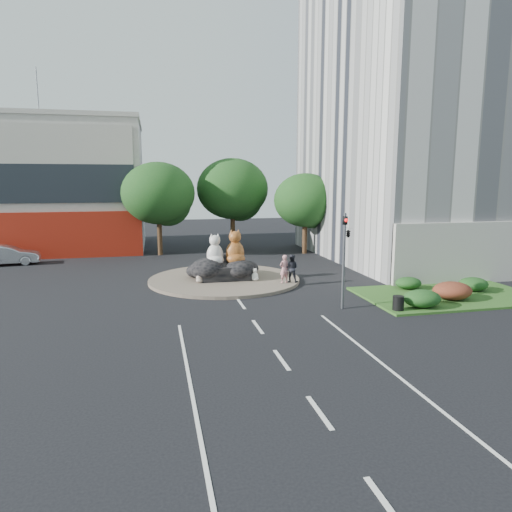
{
  "coord_description": "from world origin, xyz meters",
  "views": [
    {
      "loc": [
        -4.48,
        -19.55,
        6.61
      ],
      "look_at": [
        1.65,
        7.68,
        2.0
      ],
      "focal_mm": 32.0,
      "sensor_mm": 36.0,
      "label": 1
    }
  ],
  "objects_px": {
    "pedestrian_dark": "(291,268)",
    "cat_tabby": "(235,247)",
    "kitten_white": "(255,274)",
    "pedestrian_pink": "(284,269)",
    "litter_bin": "(398,303)",
    "kitten_calico": "(199,276)",
    "cat_white": "(215,249)",
    "parked_car": "(7,255)"
  },
  "relations": [
    {
      "from": "cat_white",
      "to": "pedestrian_pink",
      "type": "xyz_separation_m",
      "value": [
        4.1,
        -2.22,
        -1.06
      ]
    },
    {
      "from": "cat_white",
      "to": "kitten_calico",
      "type": "height_order",
      "value": "cat_white"
    },
    {
      "from": "cat_white",
      "to": "kitten_white",
      "type": "xyz_separation_m",
      "value": [
        2.43,
        -1.19,
        -1.53
      ]
    },
    {
      "from": "kitten_calico",
      "to": "kitten_white",
      "type": "bearing_deg",
      "value": 28.05
    },
    {
      "from": "kitten_white",
      "to": "pedestrian_pink",
      "type": "height_order",
      "value": "pedestrian_pink"
    },
    {
      "from": "pedestrian_pink",
      "to": "parked_car",
      "type": "relative_size",
      "value": 0.38
    },
    {
      "from": "cat_white",
      "to": "kitten_white",
      "type": "bearing_deg",
      "value": -29.8
    },
    {
      "from": "kitten_white",
      "to": "pedestrian_pink",
      "type": "bearing_deg",
      "value": -39.5
    },
    {
      "from": "cat_white",
      "to": "pedestrian_pink",
      "type": "relative_size",
      "value": 1.18
    },
    {
      "from": "kitten_calico",
      "to": "pedestrian_pink",
      "type": "bearing_deg",
      "value": 18.05
    },
    {
      "from": "cat_tabby",
      "to": "pedestrian_pink",
      "type": "xyz_separation_m",
      "value": [
        2.76,
        -2.18,
        -1.18
      ]
    },
    {
      "from": "cat_white",
      "to": "litter_bin",
      "type": "bearing_deg",
      "value": -52.28
    },
    {
      "from": "pedestrian_pink",
      "to": "pedestrian_dark",
      "type": "relative_size",
      "value": 1.0
    },
    {
      "from": "kitten_white",
      "to": "litter_bin",
      "type": "distance_m",
      "value": 9.81
    },
    {
      "from": "pedestrian_dark",
      "to": "parked_car",
      "type": "distance_m",
      "value": 23.12
    },
    {
      "from": "cat_white",
      "to": "pedestrian_dark",
      "type": "distance_m",
      "value": 5.18
    },
    {
      "from": "kitten_white",
      "to": "parked_car",
      "type": "bearing_deg",
      "value": 140.78
    },
    {
      "from": "cat_white",
      "to": "pedestrian_pink",
      "type": "height_order",
      "value": "cat_white"
    },
    {
      "from": "kitten_calico",
      "to": "parked_car",
      "type": "relative_size",
      "value": 0.19
    },
    {
      "from": "cat_tabby",
      "to": "parked_car",
      "type": "height_order",
      "value": "cat_tabby"
    },
    {
      "from": "cat_tabby",
      "to": "litter_bin",
      "type": "bearing_deg",
      "value": -55.5
    },
    {
      "from": "pedestrian_pink",
      "to": "litter_bin",
      "type": "bearing_deg",
      "value": 102.05
    },
    {
      "from": "pedestrian_pink",
      "to": "cat_white",
      "type": "bearing_deg",
      "value": -46.36
    },
    {
      "from": "cat_white",
      "to": "cat_tabby",
      "type": "distance_m",
      "value": 1.34
    },
    {
      "from": "kitten_calico",
      "to": "pedestrian_pink",
      "type": "relative_size",
      "value": 0.49
    },
    {
      "from": "pedestrian_dark",
      "to": "cat_tabby",
      "type": "bearing_deg",
      "value": -8.87
    },
    {
      "from": "pedestrian_pink",
      "to": "kitten_calico",
      "type": "bearing_deg",
      "value": -31.19
    },
    {
      "from": "kitten_calico",
      "to": "kitten_white",
      "type": "distance_m",
      "value": 3.58
    },
    {
      "from": "cat_tabby",
      "to": "litter_bin",
      "type": "height_order",
      "value": "cat_tabby"
    },
    {
      "from": "pedestrian_pink",
      "to": "litter_bin",
      "type": "xyz_separation_m",
      "value": [
        4.02,
        -6.96,
        -0.61
      ]
    },
    {
      "from": "pedestrian_dark",
      "to": "litter_bin",
      "type": "height_order",
      "value": "pedestrian_dark"
    },
    {
      "from": "kitten_white",
      "to": "parked_car",
      "type": "relative_size",
      "value": 0.18
    },
    {
      "from": "pedestrian_dark",
      "to": "litter_bin",
      "type": "relative_size",
      "value": 2.47
    },
    {
      "from": "cat_white",
      "to": "pedestrian_dark",
      "type": "xyz_separation_m",
      "value": [
        4.62,
        -2.1,
        -1.06
      ]
    },
    {
      "from": "kitten_calico",
      "to": "pedestrian_dark",
      "type": "distance_m",
      "value": 5.89
    },
    {
      "from": "kitten_white",
      "to": "pedestrian_dark",
      "type": "xyz_separation_m",
      "value": [
        2.19,
        -0.92,
        0.47
      ]
    },
    {
      "from": "kitten_calico",
      "to": "pedestrian_pink",
      "type": "height_order",
      "value": "pedestrian_pink"
    },
    {
      "from": "cat_tabby",
      "to": "pedestrian_dark",
      "type": "height_order",
      "value": "cat_tabby"
    },
    {
      "from": "pedestrian_pink",
      "to": "parked_car",
      "type": "height_order",
      "value": "pedestrian_pink"
    },
    {
      "from": "parked_car",
      "to": "litter_bin",
      "type": "bearing_deg",
      "value": -135.85
    },
    {
      "from": "litter_bin",
      "to": "parked_car",
      "type": "bearing_deg",
      "value": 141.2
    },
    {
      "from": "cat_white",
      "to": "pedestrian_pink",
      "type": "distance_m",
      "value": 4.78
    }
  ]
}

